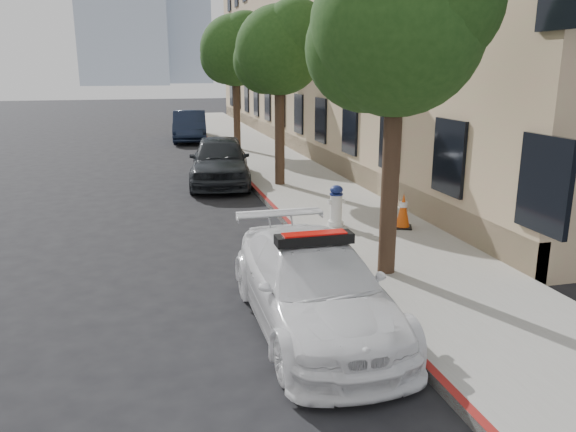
# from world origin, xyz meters

# --- Properties ---
(ground) EXTENTS (120.00, 120.00, 0.00)m
(ground) POSITION_xyz_m (0.00, 0.00, 0.00)
(ground) COLOR black
(ground) RESTS_ON ground
(sidewalk) EXTENTS (3.20, 50.00, 0.15)m
(sidewalk) POSITION_xyz_m (3.60, 10.00, 0.07)
(sidewalk) COLOR gray
(sidewalk) RESTS_ON ground
(curb_strip) EXTENTS (0.12, 50.00, 0.15)m
(curb_strip) POSITION_xyz_m (2.06, 10.00, 0.07)
(curb_strip) COLOR maroon
(curb_strip) RESTS_ON ground
(building) EXTENTS (8.00, 36.00, 10.00)m
(building) POSITION_xyz_m (9.20, 15.00, 5.00)
(building) COLOR tan
(building) RESTS_ON ground
(tree_near) EXTENTS (2.92, 2.82, 5.62)m
(tree_near) POSITION_xyz_m (2.93, -2.01, 4.27)
(tree_near) COLOR black
(tree_near) RESTS_ON sidewalk
(tree_mid) EXTENTS (2.77, 2.64, 5.43)m
(tree_mid) POSITION_xyz_m (2.93, 5.99, 4.16)
(tree_mid) COLOR black
(tree_mid) RESTS_ON sidewalk
(tree_far) EXTENTS (3.10, 3.00, 5.81)m
(tree_far) POSITION_xyz_m (2.93, 13.99, 4.39)
(tree_far) COLOR black
(tree_far) RESTS_ON sidewalk
(police_car) EXTENTS (1.79, 4.40, 1.43)m
(police_car) POSITION_xyz_m (1.10, -3.49, 0.64)
(police_car) COLOR white
(police_car) RESTS_ON ground
(parked_car_mid) EXTENTS (2.45, 4.79, 1.56)m
(parked_car_mid) POSITION_xyz_m (1.20, 7.13, 0.78)
(parked_car_mid) COLOR black
(parked_car_mid) RESTS_ON ground
(parked_car_far) EXTENTS (2.00, 4.75, 1.53)m
(parked_car_far) POSITION_xyz_m (1.20, 18.61, 0.76)
(parked_car_far) COLOR black
(parked_car_far) RESTS_ON ground
(fire_hydrant) EXTENTS (0.39, 0.36, 0.94)m
(fire_hydrant) POSITION_xyz_m (3.02, 1.06, 0.61)
(fire_hydrant) COLOR silver
(fire_hydrant) RESTS_ON sidewalk
(traffic_cone) EXTENTS (0.54, 0.54, 0.79)m
(traffic_cone) POSITION_xyz_m (4.42, 0.51, 0.54)
(traffic_cone) COLOR black
(traffic_cone) RESTS_ON sidewalk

